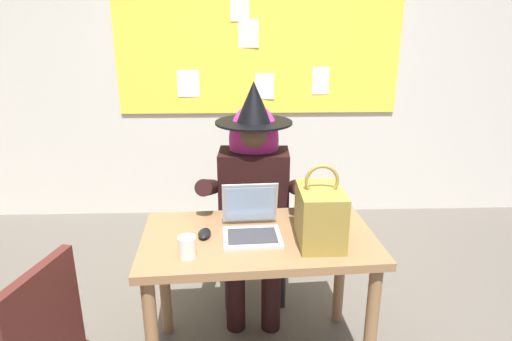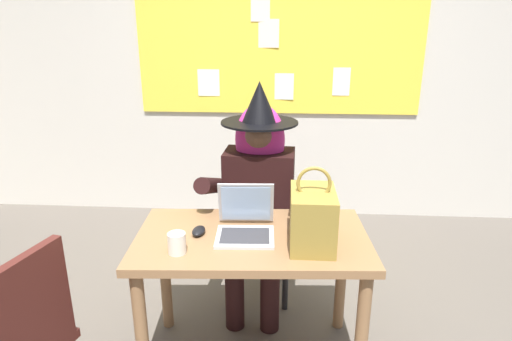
% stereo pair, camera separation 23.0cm
% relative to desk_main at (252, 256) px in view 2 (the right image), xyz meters
% --- Properties ---
extents(wall_back_bulletin, '(5.88, 2.13, 2.95)m').
position_rel_desk_main_xyz_m(wall_back_bulletin, '(0.08, 1.95, 0.88)').
color(wall_back_bulletin, beige).
rests_on(wall_back_bulletin, ground).
extents(desk_main, '(1.15, 0.70, 0.72)m').
position_rel_desk_main_xyz_m(desk_main, '(0.00, 0.00, 0.00)').
color(desk_main, '#8E6642').
rests_on(desk_main, ground).
extents(chair_at_desk, '(0.42, 0.42, 0.90)m').
position_rel_desk_main_xyz_m(chair_at_desk, '(-0.00, 0.68, -0.11)').
color(chair_at_desk, '#4C1E19').
rests_on(chair_at_desk, ground).
extents(person_costumed, '(0.61, 0.70, 1.38)m').
position_rel_desk_main_xyz_m(person_costumed, '(-0.01, 0.56, 0.17)').
color(person_costumed, black).
rests_on(person_costumed, ground).
extents(laptop, '(0.29, 0.30, 0.23)m').
position_rel_desk_main_xyz_m(laptop, '(-0.03, 0.02, 0.16)').
color(laptop, '#B7B7BC').
rests_on(laptop, desk_main).
extents(computer_mouse, '(0.07, 0.11, 0.03)m').
position_rel_desk_main_xyz_m(computer_mouse, '(-0.26, -0.00, 0.13)').
color(computer_mouse, black).
rests_on(computer_mouse, desk_main).
extents(handbag, '(0.20, 0.30, 0.38)m').
position_rel_desk_main_xyz_m(handbag, '(0.28, -0.07, 0.25)').
color(handbag, olive).
rests_on(handbag, desk_main).
extents(coffee_mug, '(0.08, 0.08, 0.09)m').
position_rel_desk_main_xyz_m(coffee_mug, '(-0.32, -0.19, 0.16)').
color(coffee_mug, silver).
rests_on(coffee_mug, desk_main).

